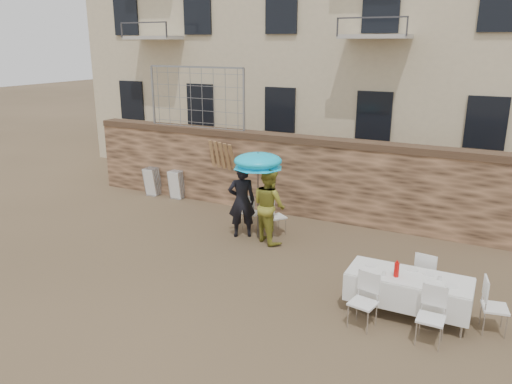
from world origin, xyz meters
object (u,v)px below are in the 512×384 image
at_px(umbrella, 258,163).
at_px(couple_chair_right, 276,216).
at_px(woman_dress, 269,205).
at_px(couple_chair_left, 252,212).
at_px(banquet_table, 409,278).
at_px(table_chair_back, 427,275).
at_px(chair_stack_left, 156,180).
at_px(man_suit, 242,201).
at_px(chair_stack_right, 179,183).
at_px(table_chair_front_left, 363,302).
at_px(table_chair_side, 495,306).
at_px(soda_bottle, 397,270).
at_px(table_chair_front_right, 431,317).

relative_size(umbrella, couple_chair_right, 2.10).
relative_size(woman_dress, couple_chair_left, 1.92).
bearing_deg(banquet_table, table_chair_back, 75.96).
bearing_deg(couple_chair_right, woman_dress, 131.25).
height_order(woman_dress, chair_stack_left, woman_dress).
xyz_separation_m(woman_dress, couple_chair_right, (-0.05, 0.55, -0.44)).
xyz_separation_m(man_suit, woman_dress, (0.75, 0.00, -0.00)).
bearing_deg(chair_stack_right, umbrella, -26.76).
relative_size(umbrella, table_chair_front_left, 2.10).
distance_m(table_chair_side, chair_stack_left, 10.77).
xyz_separation_m(soda_bottle, table_chair_front_left, (-0.40, -0.60, -0.43)).
distance_m(banquet_table, table_chair_front_right, 0.94).
height_order(soda_bottle, chair_stack_right, soda_bottle).
bearing_deg(couple_chair_left, umbrella, 139.25).
bearing_deg(chair_stack_left, couple_chair_left, -18.64).
relative_size(man_suit, chair_stack_right, 2.01).
distance_m(woman_dress, chair_stack_right, 4.53).
distance_m(soda_bottle, chair_stack_left, 9.41).
xyz_separation_m(umbrella, banquet_table, (4.03, -2.13, -1.17)).
relative_size(table_chair_side, chair_stack_right, 1.04).
height_order(man_suit, woman_dress, man_suit).
xyz_separation_m(couple_chair_right, chair_stack_right, (-4.01, 1.42, -0.02)).
xyz_separation_m(umbrella, table_chair_side, (5.43, -2.03, -1.42)).
bearing_deg(couple_chair_right, table_chair_back, -168.28).
relative_size(umbrella, table_chair_side, 2.10).
height_order(couple_chair_right, table_chair_side, same).
relative_size(banquet_table, table_chair_side, 2.19).
bearing_deg(table_chair_side, table_chair_front_right, 122.52).
bearing_deg(chair_stack_left, banquet_table, -24.83).
relative_size(table_chair_front_left, table_chair_side, 1.00).
bearing_deg(man_suit, table_chair_front_left, 111.52).
relative_size(soda_bottle, chair_stack_right, 0.28).
bearing_deg(chair_stack_right, banquet_table, -27.32).
relative_size(soda_bottle, chair_stack_left, 0.28).
distance_m(woman_dress, umbrella, 1.05).
xyz_separation_m(man_suit, umbrella, (0.40, 0.10, 0.98)).
height_order(table_chair_back, chair_stack_left, table_chair_back).
height_order(umbrella, couple_chair_left, umbrella).
height_order(couple_chair_right, table_chair_back, same).
distance_m(couple_chair_right, table_chair_side, 5.70).
bearing_deg(couple_chair_left, chair_stack_right, -15.61).
bearing_deg(woman_dress, table_chair_back, -167.14).
xyz_separation_m(soda_bottle, table_chair_side, (1.60, 0.25, -0.43)).
height_order(umbrella, table_chair_back, umbrella).
xyz_separation_m(chair_stack_left, chair_stack_right, (0.90, 0.00, 0.00)).
bearing_deg(couple_chair_left, table_chair_front_left, 146.64).
bearing_deg(table_chair_side, table_chair_front_left, 102.18).
xyz_separation_m(woman_dress, umbrella, (-0.35, 0.10, 0.98)).
bearing_deg(soda_bottle, woman_dress, 147.97).
bearing_deg(table_chair_front_left, soda_bottle, 67.14).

